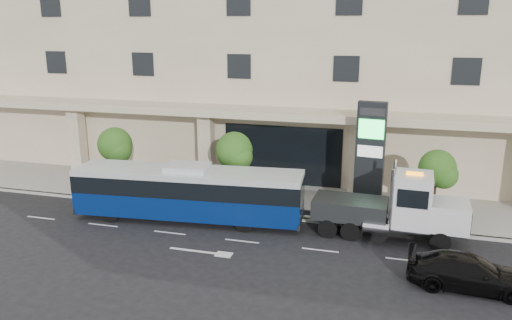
{
  "coord_description": "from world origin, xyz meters",
  "views": [
    {
      "loc": [
        6.86,
        -23.9,
        10.67
      ],
      "look_at": [
        -0.22,
        2.0,
        3.36
      ],
      "focal_mm": 35.0,
      "sensor_mm": 36.0,
      "label": 1
    }
  ],
  "objects_px": {
    "signage_pylon": "(370,157)",
    "black_sedan": "(469,272)",
    "city_bus": "(188,192)",
    "tow_truck": "(396,209)"
  },
  "relations": [
    {
      "from": "city_bus",
      "to": "black_sedan",
      "type": "distance_m",
      "value": 14.78
    },
    {
      "from": "city_bus",
      "to": "signage_pylon",
      "type": "distance_m",
      "value": 10.44
    },
    {
      "from": "city_bus",
      "to": "tow_truck",
      "type": "distance_m",
      "value": 11.2
    },
    {
      "from": "signage_pylon",
      "to": "black_sedan",
      "type": "bearing_deg",
      "value": -52.55
    },
    {
      "from": "city_bus",
      "to": "tow_truck",
      "type": "relative_size",
      "value": 1.48
    },
    {
      "from": "city_bus",
      "to": "tow_truck",
      "type": "bearing_deg",
      "value": -2.92
    },
    {
      "from": "city_bus",
      "to": "black_sedan",
      "type": "relative_size",
      "value": 2.62
    },
    {
      "from": "black_sedan",
      "to": "signage_pylon",
      "type": "distance_m",
      "value": 9.32
    },
    {
      "from": "city_bus",
      "to": "black_sedan",
      "type": "height_order",
      "value": "city_bus"
    },
    {
      "from": "black_sedan",
      "to": "city_bus",
      "type": "bearing_deg",
      "value": 76.79
    }
  ]
}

